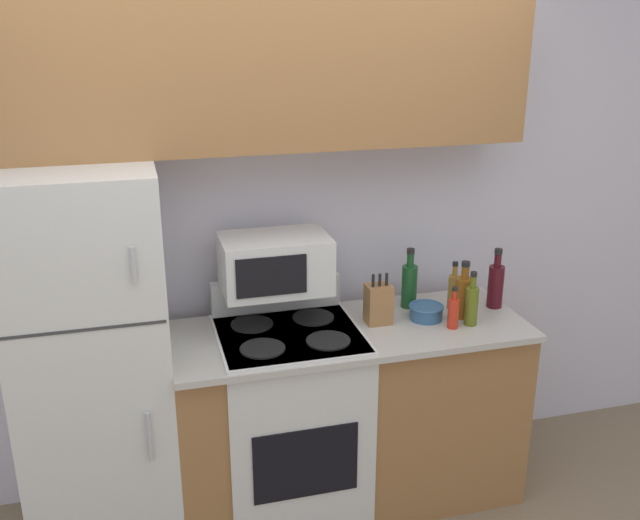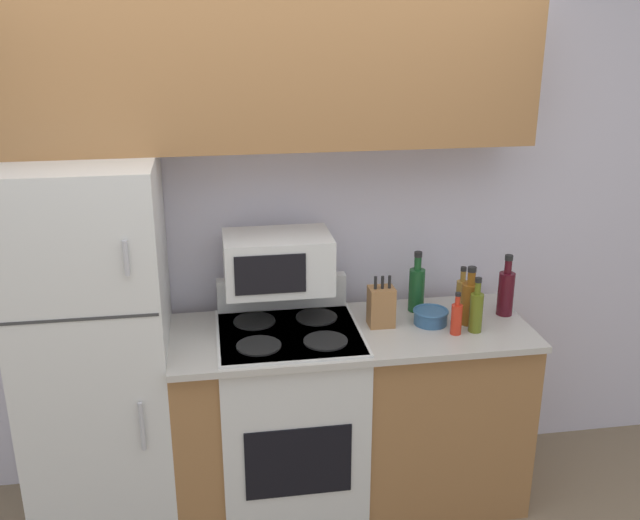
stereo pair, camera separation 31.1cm
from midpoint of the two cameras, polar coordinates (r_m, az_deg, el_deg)
The scene contains 14 objects.
wall_back at distance 3.48m, azimuth -7.01°, elevation 1.85°, with size 8.00×0.05×2.55m.
lower_cabinets at distance 3.52m, azimuth -0.30°, elevation -12.30°, with size 1.65×0.63×0.93m.
refrigerator at distance 3.28m, azimuth -20.23°, elevation -7.97°, with size 0.63×0.68×1.75m.
upper_cabinets at distance 3.13m, azimuth -7.07°, elevation 15.01°, with size 2.27×0.35×0.68m.
stove at distance 3.45m, azimuth -5.04°, elevation -12.73°, with size 0.65×0.61×1.10m.
microwave at distance 3.23m, azimuth -6.39°, elevation -0.31°, with size 0.48×0.32×0.25m.
knife_block at distance 3.30m, azimuth 2.02°, elevation -3.57°, with size 0.12×0.10×0.25m.
bowl at distance 3.38m, azimuth 5.89°, elevation -4.18°, with size 0.17×0.17×0.07m.
bottle_hot_sauce at distance 3.29m, azimuth 7.98°, elevation -4.19°, with size 0.05×0.05×0.20m.
bottle_wine_green at distance 3.48m, azimuth 4.64°, elevation -1.98°, with size 0.08×0.08×0.30m.
bottle_vinegar at distance 3.49m, azimuth 8.16°, elevation -2.46°, with size 0.06×0.06×0.24m.
bottle_whiskey at distance 3.39m, azimuth 8.87°, elevation -2.89°, with size 0.08×0.08×0.28m.
bottle_wine_red at distance 3.54m, azimuth 11.46°, elevation -1.97°, with size 0.08×0.08×0.30m.
bottle_olive_oil at distance 3.32m, azimuth 9.44°, elevation -3.55°, with size 0.06×0.06×0.26m.
Camera 1 is at (-0.61, -2.57, 2.32)m, focal length 40.00 mm.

